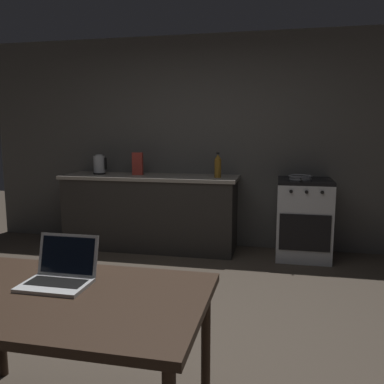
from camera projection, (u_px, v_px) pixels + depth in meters
The scene contains 10 objects.
ground_plane at pixel (142, 338), 2.88m from camera, with size 12.00×12.00×0.00m, color #473D33.
back_wall at pixel (229, 143), 5.06m from camera, with size 6.40×0.10×2.61m, color #504E4B.
kitchen_counter at pixel (150, 212), 5.04m from camera, with size 2.16×0.64×0.91m.
stove_oven at pixel (304, 219), 4.66m from camera, with size 0.60×0.62×0.91m.
dining_table at pixel (61, 308), 1.88m from camera, with size 1.36×0.85×0.72m.
laptop at pixel (59, 275), 1.99m from camera, with size 0.32×0.28×0.22m.
electric_kettle at pixel (99, 165), 5.09m from camera, with size 0.17×0.15×0.25m.
bottle at pixel (218, 166), 4.73m from camera, with size 0.08×0.08×0.29m.
frying_pan at pixel (300, 177), 4.57m from camera, with size 0.26×0.44×0.05m.
cereal_box at pixel (138, 164), 5.00m from camera, with size 0.13×0.05×0.28m.
Camera 1 is at (0.91, -2.56, 1.47)m, focal length 38.00 mm.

